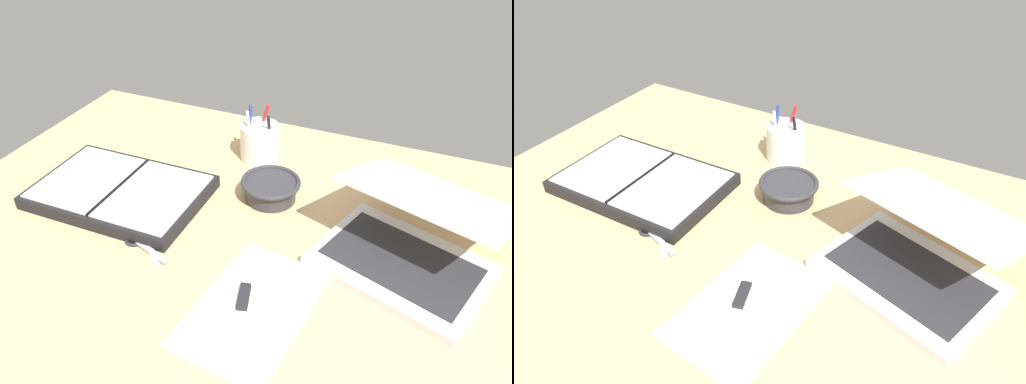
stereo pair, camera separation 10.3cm
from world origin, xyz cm
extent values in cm
cube|color=tan|center=(0.00, 0.00, 1.00)|extent=(140.00, 100.00, 2.00)
cube|color=silver|center=(30.49, 3.44, 2.90)|extent=(35.91, 30.74, 1.80)
cube|color=#232328|center=(30.49, 3.44, 3.92)|extent=(30.49, 23.64, 0.24)
cube|color=silver|center=(32.98, 11.11, 14.56)|extent=(35.70, 30.10, 7.07)
cube|color=silver|center=(32.83, 10.67, 14.43)|extent=(32.67, 27.17, 5.98)
cylinder|color=#2D2D33|center=(-0.57, 14.95, 4.19)|extent=(11.50, 11.50, 4.38)
torus|color=#2D2D33|center=(-0.57, 14.95, 6.38)|extent=(13.53, 13.53, 1.08)
cylinder|color=white|center=(-9.54, 30.07, 6.63)|extent=(9.71, 9.71, 9.25)
cylinder|color=black|center=(-6.88, 30.32, 9.15)|extent=(1.14, 4.55, 11.97)
cylinder|color=#233899|center=(-12.21, 30.03, 9.48)|extent=(0.82, 2.12, 12.97)
cylinder|color=#B21E1E|center=(-10.07, 32.69, 9.44)|extent=(3.97, 1.45, 12.71)
cylinder|color=#B7B7BC|center=(-11.24, 28.01, 9.17)|extent=(3.15, 2.75, 12.23)
cube|color=black|center=(-31.97, 1.99, 3.45)|extent=(37.79, 25.59, 2.89)
cube|color=silver|center=(-41.07, 1.92, 5.04)|extent=(17.64, 23.28, 0.30)
cube|color=silver|center=(-22.87, 2.06, 5.04)|extent=(17.64, 23.28, 0.30)
cube|color=black|center=(-31.97, 1.99, 5.19)|extent=(0.97, 23.15, 0.30)
cube|color=#B7B7BC|center=(-15.16, -11.58, 2.60)|extent=(8.78, 4.11, 0.30)
cube|color=#B7B7BC|center=(-15.16, -11.58, 2.30)|extent=(7.27, 7.00, 0.30)
torus|color=#232328|center=(-20.56, -9.66, 2.30)|extent=(3.90, 3.90, 0.70)
torus|color=#232328|center=(-19.31, -7.63, 2.30)|extent=(3.90, 3.90, 0.70)
cube|color=#F4EFB2|center=(8.59, -16.61, 2.08)|extent=(21.47, 30.44, 0.16)
cube|color=black|center=(6.28, -15.19, 2.50)|extent=(3.56, 6.32, 1.00)
cube|color=silver|center=(5.29, -11.72, 2.50)|extent=(1.48, 1.48, 0.60)
camera|label=1|loc=(32.09, -70.66, 69.19)|focal=35.00mm
camera|label=2|loc=(41.34, -66.06, 69.19)|focal=35.00mm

